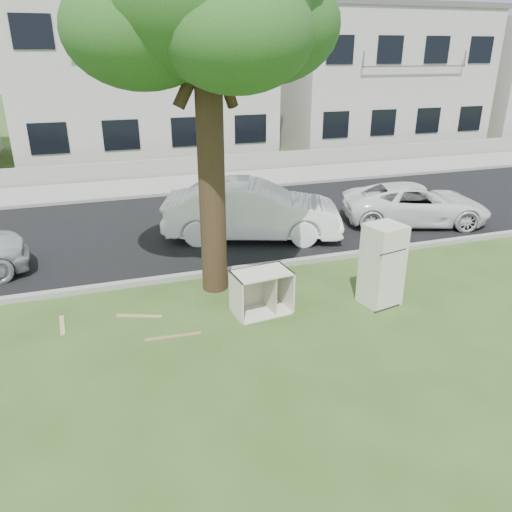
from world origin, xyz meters
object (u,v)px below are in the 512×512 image
object	(u,v)px
fridge	(382,265)
car_right	(415,204)
cabinet	(261,292)
car_center	(253,210)

from	to	relation	value
fridge	car_right	world-z (taller)	fridge
cabinet	car_center	bearing A→B (deg)	68.12
cabinet	car_center	size ratio (longest dim) A/B	0.23
car_center	car_right	size ratio (longest dim) A/B	1.13
fridge	cabinet	size ratio (longest dim) A/B	1.51
car_center	car_right	world-z (taller)	car_center
car_right	car_center	bearing A→B (deg)	104.37
car_center	fridge	bearing A→B (deg)	-145.16
cabinet	car_right	distance (m)	7.16
fridge	car_center	bearing A→B (deg)	93.96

